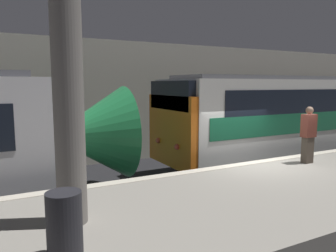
# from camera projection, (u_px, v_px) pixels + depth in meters

# --- Properties ---
(ground_plane) EXTENTS (120.00, 120.00, 0.00)m
(ground_plane) POSITION_uv_depth(u_px,v_px,m) (254.00, 199.00, 9.45)
(ground_plane) COLOR black
(platform) EXTENTS (40.00, 3.99, 1.14)m
(platform) POSITION_uv_depth(u_px,v_px,m) (314.00, 202.00, 7.62)
(platform) COLOR gray
(platform) RESTS_ON ground
(station_rear_barrier) EXTENTS (50.00, 0.15, 5.10)m
(station_rear_barrier) POSITION_uv_depth(u_px,v_px,m) (158.00, 101.00, 14.67)
(station_rear_barrier) COLOR #B2AD9E
(station_rear_barrier) RESTS_ON ground
(support_pillar_near) EXTENTS (0.46, 0.46, 3.70)m
(support_pillar_near) POSITION_uv_depth(u_px,v_px,m) (69.00, 105.00, 4.94)
(support_pillar_near) COLOR slate
(support_pillar_near) RESTS_ON platform
(person_waiting) EXTENTS (0.38, 0.24, 1.56)m
(person_waiting) POSITION_uv_depth(u_px,v_px,m) (308.00, 134.00, 8.96)
(person_waiting) COLOR #473D33
(person_waiting) RESTS_ON platform
(trash_bin) EXTENTS (0.44, 0.44, 0.85)m
(trash_bin) POSITION_uv_depth(u_px,v_px,m) (64.00, 225.00, 4.05)
(trash_bin) COLOR #232328
(trash_bin) RESTS_ON platform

